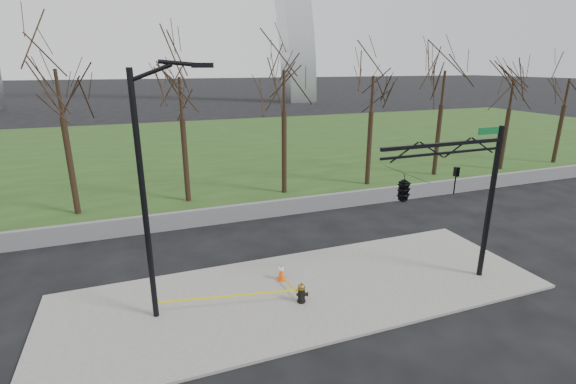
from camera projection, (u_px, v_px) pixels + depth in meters
name	position (u px, v px, depth m)	size (l,w,h in m)	color
ground	(305.00, 293.00, 15.16)	(500.00, 500.00, 0.00)	black
sidewalk	(305.00, 291.00, 15.15)	(18.00, 6.00, 0.10)	slate
grass_strip	(191.00, 147.00, 41.97)	(120.00, 40.00, 0.06)	#263C16
guardrail	(248.00, 212.00, 22.18)	(60.00, 0.30, 0.90)	#59595B
tree_row	(283.00, 128.00, 25.79)	(53.03, 4.00, 8.55)	black
fire_hydrant	(302.00, 293.00, 14.29)	(0.46, 0.33, 0.74)	black
traffic_cone	(281.00, 272.00, 15.79)	(0.43, 0.43, 0.66)	#FF4D0D
street_light	(150.00, 182.00, 12.27)	(2.34, 0.81, 8.21)	black
traffic_signal_mast	(422.00, 185.00, 13.94)	(5.10, 2.49, 6.00)	black
caution_tape	(247.00, 293.00, 14.18)	(4.83, 1.72, 0.39)	yellow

